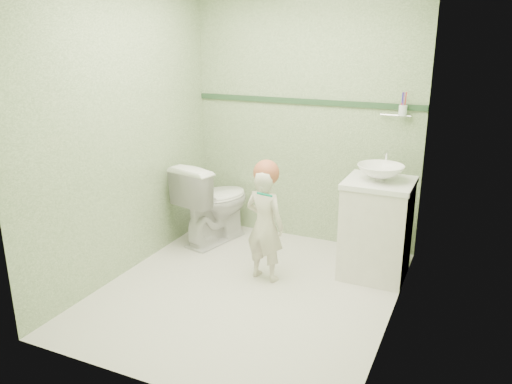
% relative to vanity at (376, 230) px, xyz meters
% --- Properties ---
extents(ground, '(2.50, 2.50, 0.00)m').
position_rel_vanity_xyz_m(ground, '(-0.84, -0.70, -0.40)').
color(ground, silver).
rests_on(ground, ground).
extents(room_shell, '(2.50, 2.54, 2.40)m').
position_rel_vanity_xyz_m(room_shell, '(-0.84, -0.70, 0.80)').
color(room_shell, gray).
rests_on(room_shell, ground).
extents(trim_stripe, '(2.20, 0.02, 0.05)m').
position_rel_vanity_xyz_m(trim_stripe, '(-0.84, 0.54, 0.95)').
color(trim_stripe, '#28482C').
rests_on(trim_stripe, room_shell).
extents(vanity, '(0.52, 0.50, 0.80)m').
position_rel_vanity_xyz_m(vanity, '(0.00, 0.00, 0.00)').
color(vanity, silver).
rests_on(vanity, ground).
extents(counter, '(0.54, 0.52, 0.04)m').
position_rel_vanity_xyz_m(counter, '(0.00, 0.00, 0.41)').
color(counter, white).
rests_on(counter, vanity).
extents(basin, '(0.37, 0.37, 0.13)m').
position_rel_vanity_xyz_m(basin, '(0.00, 0.00, 0.49)').
color(basin, white).
rests_on(basin, counter).
extents(faucet, '(0.03, 0.13, 0.18)m').
position_rel_vanity_xyz_m(faucet, '(0.00, 0.19, 0.57)').
color(faucet, silver).
rests_on(faucet, counter).
extents(cup_holder, '(0.26, 0.07, 0.21)m').
position_rel_vanity_xyz_m(cup_holder, '(0.05, 0.48, 0.93)').
color(cup_holder, silver).
rests_on(cup_holder, room_shell).
extents(toilet, '(0.62, 0.87, 0.80)m').
position_rel_vanity_xyz_m(toilet, '(-1.58, 0.10, -0.00)').
color(toilet, white).
rests_on(toilet, ground).
extents(toddler, '(0.37, 0.28, 0.94)m').
position_rel_vanity_xyz_m(toddler, '(-0.81, -0.44, 0.07)').
color(toddler, beige).
rests_on(toddler, ground).
extents(hair_cap, '(0.21, 0.21, 0.21)m').
position_rel_vanity_xyz_m(hair_cap, '(-0.81, -0.42, 0.50)').
color(hair_cap, '#A45538').
rests_on(hair_cap, toddler).
extents(teal_toothbrush, '(0.11, 0.14, 0.08)m').
position_rel_vanity_xyz_m(teal_toothbrush, '(-0.76, -0.57, 0.38)').
color(teal_toothbrush, '#0C8A6B').
rests_on(teal_toothbrush, toddler).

